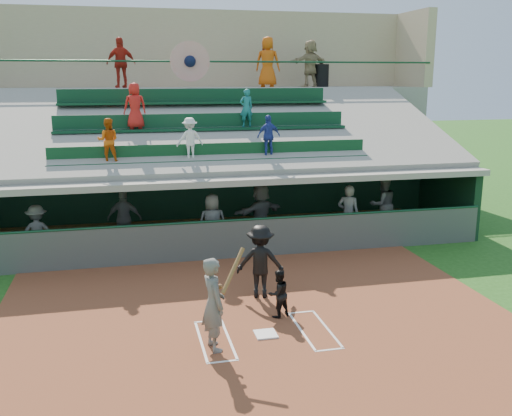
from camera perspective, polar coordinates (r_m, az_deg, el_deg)
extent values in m
plane|color=#1D4D15|center=(11.68, 0.97, -12.64)|extent=(100.00, 100.00, 0.00)
cube|color=brown|center=(12.12, 0.39, -11.60)|extent=(11.00, 9.00, 0.02)
cube|color=white|center=(11.67, 0.97, -12.49)|extent=(0.43, 0.43, 0.03)
cube|color=white|center=(11.53, -2.74, -12.89)|extent=(0.05, 1.80, 0.01)
cube|color=white|center=(11.86, 4.57, -12.15)|extent=(0.05, 1.80, 0.01)
cube|color=white|center=(11.46, -5.52, -13.12)|extent=(0.05, 1.80, 0.01)
cube|color=silver|center=(12.02, 7.12, -11.85)|extent=(0.05, 1.80, 0.01)
cube|color=white|center=(12.30, -4.79, -11.20)|extent=(0.60, 0.05, 0.01)
cube|color=white|center=(12.72, 4.54, -10.34)|extent=(0.60, 0.05, 0.01)
cube|color=white|center=(10.70, -3.35, -15.09)|extent=(0.60, 0.05, 0.01)
cube|color=silver|center=(11.18, 7.38, -13.88)|extent=(0.60, 0.05, 0.01)
cube|color=gray|center=(17.88, -4.25, -3.36)|extent=(16.00, 3.50, 0.04)
cube|color=gray|center=(24.01, -6.83, 6.37)|extent=(20.00, 3.00, 4.60)
cube|color=#4C514C|center=(16.07, -3.32, -3.27)|extent=(16.00, 0.06, 1.10)
cylinder|color=#143F27|center=(15.92, -3.35, -1.30)|extent=(16.00, 0.08, 0.08)
cube|color=black|center=(19.30, -5.10, 1.16)|extent=(16.00, 0.25, 2.20)
cube|color=black|center=(20.37, 18.53, 1.16)|extent=(0.25, 3.50, 2.20)
cube|color=gray|center=(17.39, -4.37, 3.55)|extent=(16.40, 3.90, 0.18)
cube|color=gray|center=(20.99, -5.77, 2.26)|extent=(16.40, 3.50, 2.30)
cube|color=gray|center=(22.43, -6.38, 5.91)|extent=(16.40, 0.30, 4.60)
cube|color=gray|center=(19.05, -5.29, 8.15)|extent=(16.40, 6.51, 2.37)
cube|color=#0D391E|center=(16.78, -4.11, 4.76)|extent=(9.40, 0.42, 0.08)
cube|color=#0D3A1D|center=(16.94, -4.23, 5.73)|extent=(9.40, 0.06, 0.45)
cube|color=#0B321E|center=(18.56, -5.08, 7.87)|extent=(9.40, 0.42, 0.08)
cube|color=#0C371F|center=(18.74, -5.18, 8.72)|extent=(9.40, 0.06, 0.45)
cube|color=#0B341C|center=(20.39, -5.88, 10.43)|extent=(9.40, 0.42, 0.08)
cube|color=#0C341D|center=(20.58, -5.97, 11.18)|extent=(9.40, 0.06, 0.45)
imported|color=#C6520B|center=(16.61, -14.57, 6.57)|extent=(0.65, 0.53, 1.23)
imported|color=silver|center=(16.71, -6.63, 6.91)|extent=(0.85, 0.58, 1.21)
imported|color=navy|center=(17.12, 1.28, 7.20)|extent=(0.78, 0.44, 1.25)
imported|color=red|center=(18.44, -12.02, 9.96)|extent=(0.77, 0.57, 1.43)
imported|color=#17686B|center=(18.85, -0.97, 9.98)|extent=(0.48, 0.35, 1.22)
cylinder|color=#133E23|center=(22.36, -6.63, 14.36)|extent=(20.00, 0.07, 0.07)
cylinder|color=red|center=(22.34, -6.63, 14.36)|extent=(1.50, 0.06, 1.50)
sphere|color=black|center=(22.31, -6.62, 14.36)|extent=(0.44, 0.44, 0.44)
cube|color=tan|center=(25.36, -7.47, 15.54)|extent=(20.00, 0.40, 3.20)
cube|color=tan|center=(26.85, 15.44, 15.05)|extent=(0.40, 3.00, 3.20)
imported|color=#51534F|center=(10.81, -4.28, -9.54)|extent=(0.55, 0.73, 1.80)
cylinder|color=brown|center=(10.48, -2.31, -6.27)|extent=(0.56, 0.54, 0.75)
sphere|color=brown|center=(10.71, -3.61, -7.85)|extent=(0.10, 0.10, 0.10)
imported|color=black|center=(12.29, 2.25, -8.55)|extent=(0.62, 0.55, 1.04)
imported|color=black|center=(13.25, 0.45, -5.35)|extent=(1.24, 0.91, 1.72)
cube|color=olive|center=(18.93, -4.37, -1.72)|extent=(13.56, 0.76, 0.41)
imported|color=#5B5E59|center=(16.99, -21.01, -2.29)|extent=(1.03, 0.62, 1.56)
imported|color=#585A55|center=(17.46, -13.01, -1.05)|extent=(1.08, 0.63, 1.74)
imported|color=#535550|center=(16.60, -4.37, -1.51)|extent=(0.86, 0.58, 1.72)
imported|color=#535651|center=(17.45, 0.49, -0.53)|extent=(1.79, 1.17, 1.84)
imported|color=#5C5F5A|center=(17.63, 9.21, -0.61)|extent=(0.79, 0.70, 1.81)
imported|color=#595C57|center=(19.04, 12.55, 0.35)|extent=(0.97, 0.79, 1.87)
cylinder|color=black|center=(24.88, 6.54, 13.01)|extent=(0.63, 0.63, 0.94)
imported|color=#B02014|center=(22.60, -13.34, 13.93)|extent=(1.18, 0.74, 1.88)
imported|color=#D5540C|center=(24.08, 1.17, 14.38)|extent=(1.16, 0.96, 2.03)
imported|color=tan|center=(24.58, 5.43, 14.19)|extent=(1.88, 1.02, 1.93)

